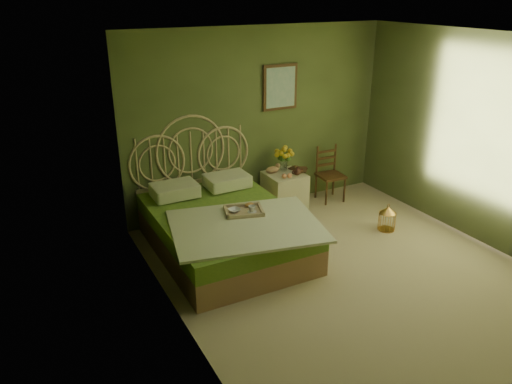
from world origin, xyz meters
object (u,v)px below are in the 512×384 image
birdcage (387,219)px  nightstand (284,188)px  chair (328,170)px  bed (223,226)px

birdcage → nightstand: bearing=127.1°
chair → nightstand: bearing=-170.1°
nightstand → chair: bearing=5.7°
chair → birdcage: size_ratio=2.47×
bed → birdcage: (2.18, -0.53, -0.16)m
bed → birdcage: bed is taller
nightstand → chair: 0.84m
bed → chair: bearing=19.7°
bed → nightstand: (1.27, 0.67, 0.04)m
chair → birdcage: 1.32m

